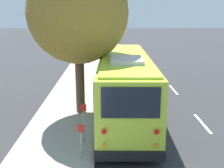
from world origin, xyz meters
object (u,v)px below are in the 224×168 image
at_px(parked_sedan_navy, 115,62).
at_px(parked_sedan_gray, 113,53).
at_px(parked_sedan_tan, 112,47).
at_px(shuttle_bus, 125,83).
at_px(street_tree, 78,6).
at_px(sign_post_far, 84,123).
at_px(parked_sedan_silver, 111,38).
at_px(sign_post_near, 81,141).
at_px(parked_sedan_maroon, 111,42).

distance_m(parked_sedan_navy, parked_sedan_gray, 5.90).
distance_m(parked_sedan_navy, parked_sedan_tan, 12.06).
distance_m(shuttle_bus, parked_sedan_navy, 12.40).
xyz_separation_m(street_tree, sign_post_far, (-3.80, -0.46, -4.47)).
xyz_separation_m(parked_sedan_gray, parked_sedan_silver, (19.48, -0.01, -0.00)).
xyz_separation_m(parked_sedan_tan, sign_post_near, (-28.94, 1.65, 0.21)).
relative_size(parked_sedan_maroon, sign_post_near, 3.39).
xyz_separation_m(shuttle_bus, parked_sedan_tan, (24.40, 0.15, -1.16)).
distance_m(shuttle_bus, sign_post_near, 4.98).
xyz_separation_m(parked_sedan_gray, parked_sedan_maroon, (12.47, 0.06, -0.01)).
xyz_separation_m(parked_sedan_tan, parked_sedan_silver, (13.33, -0.02, -0.01)).
height_order(shuttle_bus, sign_post_near, shuttle_bus).
relative_size(parked_sedan_navy, parked_sedan_maroon, 1.08).
distance_m(parked_sedan_navy, street_tree, 12.99).
relative_size(parked_sedan_navy, sign_post_far, 2.90).
distance_m(parked_sedan_gray, street_tree, 18.55).
bearing_deg(parked_sedan_gray, parked_sedan_silver, -3.63).
bearing_deg(parked_sedan_maroon, street_tree, 173.85).
xyz_separation_m(shuttle_bus, parked_sedan_navy, (12.34, 0.14, -1.16)).
relative_size(sign_post_near, sign_post_far, 0.79).
bearing_deg(sign_post_far, sign_post_near, 180.00).
height_order(parked_sedan_navy, parked_sedan_gray, parked_sedan_navy).
relative_size(parked_sedan_tan, sign_post_near, 3.54).
distance_m(shuttle_bus, parked_sedan_gray, 18.28).
bearing_deg(street_tree, parked_sedan_tan, -5.03).
bearing_deg(parked_sedan_tan, parked_sedan_maroon, 4.78).
bearing_deg(street_tree, parked_sedan_navy, -10.10).
xyz_separation_m(parked_sedan_navy, parked_sedan_tan, (12.06, 0.01, -0.00)).
bearing_deg(parked_sedan_navy, parked_sedan_tan, 4.04).
bearing_deg(shuttle_bus, parked_sedan_tan, 1.82).
relative_size(parked_sedan_silver, sign_post_far, 2.60).
xyz_separation_m(parked_sedan_navy, sign_post_far, (-15.67, 1.66, 0.38)).
distance_m(parked_sedan_silver, sign_post_near, 42.31).
distance_m(parked_sedan_navy, parked_sedan_silver, 25.39).
bearing_deg(parked_sedan_silver, sign_post_near, 178.16).
height_order(street_tree, sign_post_near, street_tree).
relative_size(parked_sedan_gray, parked_sedan_silver, 1.03).
bearing_deg(parked_sedan_silver, parked_sedan_maroon, 179.89).
bearing_deg(sign_post_near, sign_post_far, 0.00).
xyz_separation_m(parked_sedan_gray, sign_post_near, (-22.79, 1.66, 0.21)).
xyz_separation_m(parked_sedan_gray, street_tree, (-17.77, 2.12, 4.85)).
xyz_separation_m(sign_post_near, sign_post_far, (1.22, 0.00, 0.17)).
bearing_deg(street_tree, sign_post_far, -173.12).
xyz_separation_m(parked_sedan_navy, street_tree, (-11.87, 2.11, 4.85)).
height_order(parked_sedan_navy, street_tree, street_tree).
xyz_separation_m(shuttle_bus, parked_sedan_gray, (18.25, 0.13, -1.16)).
relative_size(parked_sedan_maroon, sign_post_far, 2.69).
bearing_deg(parked_sedan_tan, sign_post_near, -178.89).
bearing_deg(street_tree, parked_sedan_maroon, -3.90).
bearing_deg(sign_post_far, shuttle_bus, -28.37).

